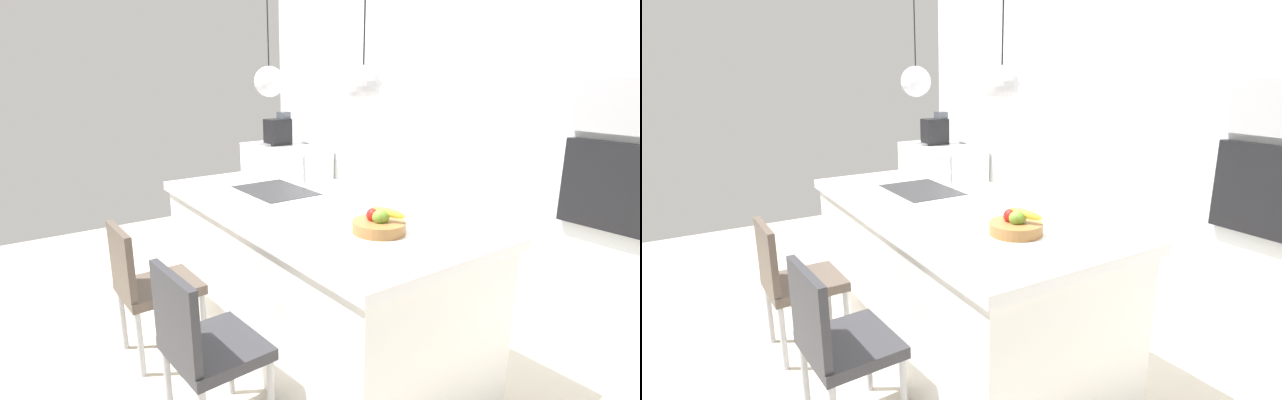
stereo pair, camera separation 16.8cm
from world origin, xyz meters
TOP-DOWN VIEW (x-y plane):
  - floor at (0.00, 0.00)m, footprint 6.60×6.60m
  - back_wall at (0.00, 1.65)m, footprint 6.00×0.10m
  - kitchen_island at (0.00, 0.00)m, footprint 2.28×1.08m
  - sink_basin at (-0.43, 0.00)m, footprint 0.56×0.40m
  - faucet at (-0.43, 0.21)m, footprint 0.02×0.17m
  - fruit_bowl at (0.64, -0.02)m, footprint 0.27×0.27m
  - side_counter at (-2.40, 1.28)m, footprint 1.10×0.60m
  - coffee_machine at (-2.55, 1.28)m, footprint 0.20×0.35m
  - microwave at (1.01, 1.58)m, footprint 0.54×0.08m
  - oven at (1.01, 1.58)m, footprint 0.56×0.08m
  - chair_near at (-0.44, -0.90)m, footprint 0.43×0.46m
  - chair_middle at (0.41, -0.89)m, footprint 0.49×0.43m
  - pendant_light_left at (-0.47, 0.00)m, footprint 0.20×0.20m
  - pendant_light_right at (0.47, 0.00)m, footprint 0.20×0.20m

SIDE VIEW (x-z plane):
  - floor at x=0.00m, z-range 0.00..0.00m
  - side_counter at x=-2.40m, z-range 0.00..0.88m
  - kitchen_island at x=0.00m, z-range 0.00..0.94m
  - chair_near at x=-0.44m, z-range 0.06..0.92m
  - chair_middle at x=0.41m, z-range 0.06..0.95m
  - sink_basin at x=-0.43m, z-range 0.93..0.94m
  - fruit_bowl at x=0.64m, z-range 0.92..1.06m
  - oven at x=1.01m, z-range 0.75..1.31m
  - coffee_machine at x=-2.55m, z-range 0.85..1.23m
  - faucet at x=-0.43m, z-range 0.97..1.19m
  - back_wall at x=0.00m, z-range 0.00..2.60m
  - microwave at x=1.01m, z-range 1.36..1.70m
  - pendant_light_left at x=-0.47m, z-range 1.27..2.07m
  - pendant_light_right at x=0.47m, z-range 1.27..2.07m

